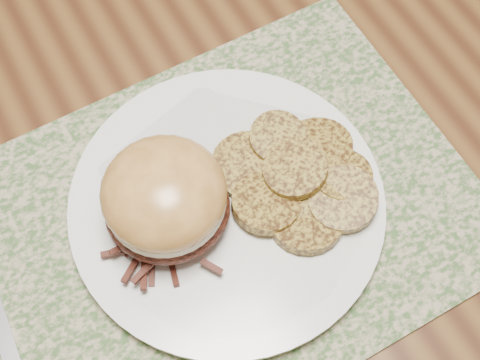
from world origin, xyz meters
name	(u,v)px	position (x,y,z in m)	size (l,w,h in m)	color
ground	(278,276)	(0.00, 0.00, 0.00)	(3.50, 3.50, 0.00)	#4F341B
dining_table	(309,92)	(0.00, 0.00, 0.67)	(1.50, 0.90, 0.75)	brown
placemat	(219,220)	(-0.18, -0.12, 0.75)	(0.45, 0.33, 0.00)	#3E5C2F
dinner_plate	(227,204)	(-0.16, -0.11, 0.76)	(0.26, 0.26, 0.02)	white
pork_sandwich	(165,199)	(-0.21, -0.10, 0.81)	(0.14, 0.13, 0.08)	black
roasted_potatoes	(299,181)	(-0.10, -0.13, 0.78)	(0.15, 0.16, 0.04)	olive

